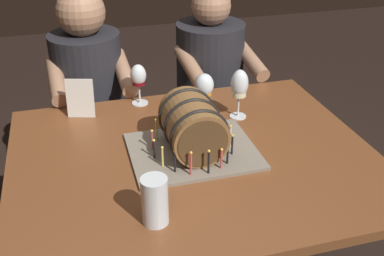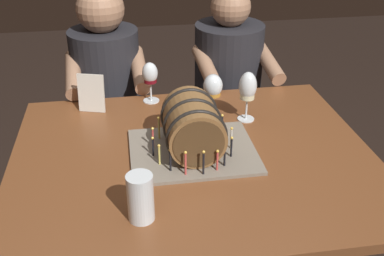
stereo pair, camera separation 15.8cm
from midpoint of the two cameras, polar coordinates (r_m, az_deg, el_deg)
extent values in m
cube|color=brown|center=(1.62, -2.53, -3.94)|extent=(1.27, 1.03, 0.03)
cube|color=brown|center=(2.20, -20.06, -7.68)|extent=(0.07, 0.07, 0.70)
cube|color=brown|center=(2.35, 8.81, -3.48)|extent=(0.07, 0.07, 0.70)
cube|color=gray|center=(1.62, -2.78, -2.97)|extent=(0.44, 0.36, 0.01)
cylinder|color=brown|center=(1.57, -2.87, 0.18)|extent=(0.19, 0.25, 0.19)
cylinder|color=#4F371E|center=(1.47, -1.76, -2.11)|extent=(0.17, 0.00, 0.17)
cylinder|color=#4F371E|center=(1.68, -3.83, 2.17)|extent=(0.17, 0.00, 0.17)
torus|color=black|center=(1.50, -2.15, -1.32)|extent=(0.21, 0.01, 0.21)
torus|color=black|center=(1.57, -2.87, 0.18)|extent=(0.21, 0.01, 0.21)
torus|color=black|center=(1.64, -3.53, 1.54)|extent=(0.21, 0.01, 0.21)
cylinder|color=silver|center=(1.62, 2.01, -1.18)|extent=(0.01, 0.01, 0.07)
sphere|color=#F9C64C|center=(1.60, 2.04, 0.14)|extent=(0.01, 0.01, 0.01)
cylinder|color=black|center=(1.69, 0.67, 0.25)|extent=(0.01, 0.01, 0.08)
sphere|color=#F9C64C|center=(1.66, 0.68, 1.69)|extent=(0.01, 0.01, 0.01)
cylinder|color=#EAD666|center=(1.71, -0.32, 0.67)|extent=(0.01, 0.01, 0.08)
sphere|color=#F9C64C|center=(1.69, -0.32, 2.10)|extent=(0.01, 0.01, 0.01)
cylinder|color=black|center=(1.73, -1.80, 0.90)|extent=(0.01, 0.01, 0.08)
sphere|color=#F9C64C|center=(1.71, -1.82, 2.22)|extent=(0.01, 0.01, 0.01)
cylinder|color=black|center=(1.73, -3.99, 0.83)|extent=(0.01, 0.01, 0.07)
sphere|color=#F9C64C|center=(1.71, -4.04, 2.09)|extent=(0.01, 0.01, 0.01)
cylinder|color=#EAD666|center=(1.72, -5.26, 0.61)|extent=(0.01, 0.01, 0.08)
sphere|color=#F9C64C|center=(1.70, -5.33, 1.93)|extent=(0.01, 0.01, 0.01)
cylinder|color=#EAD666|center=(1.67, -7.14, -0.42)|extent=(0.01, 0.01, 0.08)
sphere|color=#F9C64C|center=(1.65, -7.23, 0.95)|extent=(0.01, 0.01, 0.01)
cylinder|color=#D64C47|center=(1.62, -7.74, -1.66)|extent=(0.01, 0.01, 0.07)
sphere|color=#F9C64C|center=(1.60, -7.83, -0.43)|extent=(0.01, 0.01, 0.01)
cylinder|color=black|center=(1.57, -7.61, -2.74)|extent=(0.01, 0.01, 0.06)
sphere|color=#F9C64C|center=(1.55, -7.70, -1.56)|extent=(0.01, 0.01, 0.01)
cylinder|color=#EAD666|center=(1.52, -6.65, -3.77)|extent=(0.01, 0.01, 0.07)
sphere|color=#F9C64C|center=(1.50, -6.74, -2.52)|extent=(0.01, 0.01, 0.01)
cylinder|color=black|center=(1.49, -5.17, -4.37)|extent=(0.01, 0.01, 0.07)
sphere|color=#F9C64C|center=(1.47, -5.24, -2.98)|extent=(0.01, 0.01, 0.01)
cylinder|color=#D64C47|center=(1.47, -3.21, -4.64)|extent=(0.01, 0.01, 0.08)
sphere|color=#F9C64C|center=(1.45, -3.26, -3.18)|extent=(0.01, 0.01, 0.01)
cylinder|color=black|center=(1.48, -0.98, -4.45)|extent=(0.01, 0.01, 0.08)
sphere|color=#F9C64C|center=(1.45, -0.99, -2.97)|extent=(0.01, 0.01, 0.01)
cylinder|color=#D64C47|center=(1.50, 0.67, -4.05)|extent=(0.01, 0.01, 0.07)
sphere|color=#F9C64C|center=(1.48, 0.68, -2.78)|extent=(0.01, 0.01, 0.01)
cylinder|color=black|center=(1.53, 1.50, -3.41)|extent=(0.01, 0.01, 0.07)
sphere|color=#F9C64C|center=(1.51, 1.52, -2.11)|extent=(0.01, 0.01, 0.01)
cylinder|color=black|center=(1.58, 2.17, -2.27)|extent=(0.01, 0.01, 0.07)
sphere|color=#F9C64C|center=(1.56, 2.19, -1.02)|extent=(0.01, 0.01, 0.01)
cylinder|color=white|center=(1.99, -8.73, 3.04)|extent=(0.07, 0.07, 0.00)
cylinder|color=white|center=(1.97, -8.82, 4.14)|extent=(0.01, 0.01, 0.08)
ellipsoid|color=white|center=(1.94, -9.01, 6.45)|extent=(0.07, 0.07, 0.09)
cylinder|color=maroon|center=(1.95, -8.96, 5.80)|extent=(0.05, 0.05, 0.04)
cylinder|color=white|center=(1.86, 3.30, 1.41)|extent=(0.07, 0.07, 0.00)
cylinder|color=white|center=(1.84, 3.34, 2.64)|extent=(0.01, 0.01, 0.09)
ellipsoid|color=white|center=(1.80, 3.43, 5.47)|extent=(0.07, 0.07, 0.11)
cylinder|color=beige|center=(1.81, 3.40, 4.60)|extent=(0.06, 0.06, 0.05)
cylinder|color=white|center=(1.89, -0.91, 1.88)|extent=(0.06, 0.06, 0.00)
cylinder|color=white|center=(1.87, -0.92, 2.96)|extent=(0.01, 0.01, 0.08)
ellipsoid|color=white|center=(1.84, -0.94, 5.33)|extent=(0.08, 0.08, 0.09)
cylinder|color=#C6842D|center=(1.85, -0.94, 4.63)|extent=(0.06, 0.06, 0.04)
cylinder|color=white|center=(1.30, -8.15, -9.05)|extent=(0.08, 0.08, 0.15)
cylinder|color=#C6842D|center=(1.32, -8.07, -10.01)|extent=(0.07, 0.07, 0.09)
cylinder|color=white|center=(1.28, -8.23, -8.23)|extent=(0.07, 0.07, 0.01)
cube|color=silver|center=(1.90, -16.03, 3.48)|extent=(0.11, 0.06, 0.16)
cube|color=black|center=(2.52, -13.20, -4.97)|extent=(0.34, 0.32, 0.45)
cylinder|color=#232328|center=(2.29, -14.56, 5.07)|extent=(0.34, 0.34, 0.51)
sphere|color=#A87A5B|center=(2.17, -15.75, 13.64)|extent=(0.22, 0.22, 0.22)
cylinder|color=#A87A5B|center=(2.14, -10.60, 6.81)|extent=(0.09, 0.31, 0.14)
cylinder|color=#A87A5B|center=(2.12, -18.51, 5.61)|extent=(0.09, 0.31, 0.14)
cube|color=black|center=(2.59, 0.27, -3.06)|extent=(0.34, 0.32, 0.45)
cylinder|color=#232328|center=(2.37, 0.30, 6.82)|extent=(0.37, 0.37, 0.51)
sphere|color=#A87A5B|center=(2.26, 0.32, 14.87)|extent=(0.19, 0.19, 0.19)
cylinder|color=#A87A5B|center=(2.27, 5.19, 8.52)|extent=(0.10, 0.31, 0.14)
cylinder|color=#A87A5B|center=(2.16, -2.23, 7.53)|extent=(0.10, 0.31, 0.14)
camera|label=1|loc=(0.08, -92.86, -1.61)|focal=43.01mm
camera|label=2|loc=(0.08, 87.14, 1.61)|focal=43.01mm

